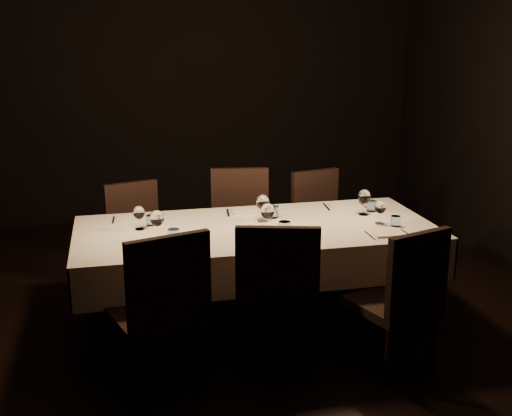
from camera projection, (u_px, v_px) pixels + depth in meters
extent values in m
cube|color=black|center=(256.00, 326.00, 4.73)|extent=(5.00, 6.00, 0.01)
cube|color=black|center=(197.00, 86.00, 7.15)|extent=(5.00, 0.01, 3.00)
cube|color=black|center=(256.00, 231.00, 4.54)|extent=(2.40, 1.00, 0.04)
cylinder|color=black|center=(96.00, 320.00, 4.01)|extent=(0.07, 0.07, 0.71)
cylinder|color=black|center=(98.00, 272.00, 4.79)|extent=(0.07, 0.07, 0.71)
cylinder|color=black|center=(425.00, 289.00, 4.48)|extent=(0.07, 0.07, 0.71)
cylinder|color=black|center=(377.00, 250.00, 5.27)|extent=(0.07, 0.07, 0.71)
cube|color=beige|center=(256.00, 228.00, 4.53)|extent=(2.52, 1.12, 0.01)
cube|color=beige|center=(241.00, 225.00, 5.09)|extent=(2.52, 0.01, 0.28)
cube|color=beige|center=(275.00, 275.00, 4.05)|extent=(2.52, 0.01, 0.28)
cube|color=beige|center=(418.00, 235.00, 4.84)|extent=(0.01, 1.12, 0.28)
cube|color=beige|center=(74.00, 261.00, 4.30)|extent=(0.01, 1.12, 0.28)
cylinder|color=black|center=(176.00, 333.00, 4.14)|extent=(0.04, 0.04, 0.43)
cylinder|color=black|center=(204.00, 361.00, 3.79)|extent=(0.04, 0.04, 0.43)
cylinder|color=black|center=(114.00, 349.00, 3.94)|extent=(0.04, 0.04, 0.43)
cylinder|color=black|center=(138.00, 379.00, 3.59)|extent=(0.04, 0.04, 0.43)
cube|color=black|center=(157.00, 317.00, 3.80)|extent=(0.62, 0.62, 0.06)
cube|color=black|center=(169.00, 282.00, 3.54)|extent=(0.48, 0.20, 0.54)
cube|color=silver|center=(152.00, 251.00, 4.01)|extent=(0.25, 0.17, 0.02)
cube|color=silver|center=(127.00, 253.00, 3.98)|extent=(0.04, 0.22, 0.01)
cube|color=silver|center=(177.00, 250.00, 4.04)|extent=(0.04, 0.22, 0.01)
cylinder|color=silver|center=(174.00, 235.00, 4.20)|extent=(0.08, 0.08, 0.09)
cylinder|color=white|center=(158.00, 239.00, 4.27)|extent=(0.07, 0.07, 0.00)
cylinder|color=white|center=(158.00, 232.00, 4.25)|extent=(0.01, 0.01, 0.09)
ellipsoid|color=white|center=(157.00, 218.00, 4.23)|extent=(0.10, 0.10, 0.11)
cylinder|color=black|center=(309.00, 325.00, 4.26)|extent=(0.04, 0.04, 0.43)
cylinder|color=black|center=(311.00, 355.00, 3.86)|extent=(0.04, 0.04, 0.43)
cylinder|color=black|center=(247.00, 324.00, 4.28)|extent=(0.04, 0.04, 0.43)
cylinder|color=black|center=(243.00, 354.00, 3.88)|extent=(0.04, 0.04, 0.43)
cube|color=black|center=(278.00, 303.00, 4.00)|extent=(0.60, 0.60, 0.06)
cube|color=black|center=(278.00, 271.00, 3.72)|extent=(0.49, 0.18, 0.53)
cube|color=silver|center=(269.00, 242.00, 4.17)|extent=(0.25, 0.16, 0.02)
cube|color=silver|center=(245.00, 245.00, 4.14)|extent=(0.02, 0.22, 0.01)
cube|color=silver|center=(292.00, 241.00, 4.20)|extent=(0.02, 0.22, 0.01)
cylinder|color=silver|center=(284.00, 228.00, 4.36)|extent=(0.08, 0.08, 0.09)
cylinder|color=white|center=(267.00, 231.00, 4.43)|extent=(0.08, 0.08, 0.00)
cylinder|color=white|center=(267.00, 224.00, 4.41)|extent=(0.01, 0.01, 0.09)
ellipsoid|color=white|center=(268.00, 211.00, 4.39)|extent=(0.10, 0.10, 0.11)
cylinder|color=black|center=(392.00, 320.00, 4.36)|extent=(0.04, 0.04, 0.40)
cylinder|color=black|center=(433.00, 343.00, 4.04)|extent=(0.04, 0.04, 0.40)
cylinder|color=black|center=(348.00, 333.00, 4.17)|extent=(0.04, 0.04, 0.40)
cylinder|color=black|center=(388.00, 358.00, 3.85)|extent=(0.04, 0.04, 0.40)
cube|color=black|center=(392.00, 305.00, 4.04)|extent=(0.58, 0.58, 0.06)
cube|color=black|center=(418.00, 273.00, 3.80)|extent=(0.45, 0.19, 0.50)
cube|color=silver|center=(388.00, 234.00, 4.35)|extent=(0.21, 0.14, 0.02)
cube|color=silver|center=(370.00, 236.00, 4.32)|extent=(0.02, 0.19, 0.01)
cube|color=silver|center=(406.00, 233.00, 4.38)|extent=(0.01, 0.19, 0.01)
cylinder|color=silver|center=(395.00, 221.00, 4.54)|extent=(0.07, 0.07, 0.07)
cylinder|color=white|center=(379.00, 223.00, 4.60)|extent=(0.06, 0.06, 0.00)
cylinder|color=white|center=(380.00, 218.00, 4.59)|extent=(0.01, 0.01, 0.08)
ellipsoid|color=white|center=(380.00, 207.00, 4.57)|extent=(0.08, 0.08, 0.10)
cylinder|color=black|center=(129.00, 286.00, 4.96)|extent=(0.04, 0.04, 0.38)
cylinder|color=black|center=(114.00, 271.00, 5.27)|extent=(0.04, 0.04, 0.38)
cylinder|color=black|center=(172.00, 277.00, 5.14)|extent=(0.04, 0.04, 0.38)
cylinder|color=black|center=(156.00, 264.00, 5.44)|extent=(0.04, 0.04, 0.38)
cube|color=black|center=(141.00, 249.00, 5.14)|extent=(0.55, 0.55, 0.06)
cube|color=black|center=(132.00, 211.00, 5.23)|extent=(0.44, 0.18, 0.48)
cube|color=silver|center=(132.00, 218.00, 4.70)|extent=(0.21, 0.14, 0.01)
cube|color=silver|center=(113.00, 220.00, 4.68)|extent=(0.03, 0.19, 0.01)
cube|color=silver|center=(149.00, 218.00, 4.73)|extent=(0.02, 0.19, 0.01)
cylinder|color=silver|center=(151.00, 220.00, 4.55)|extent=(0.07, 0.07, 0.07)
cylinder|color=white|center=(140.00, 229.00, 4.47)|extent=(0.06, 0.06, 0.00)
cylinder|color=white|center=(139.00, 223.00, 4.46)|extent=(0.01, 0.01, 0.08)
ellipsoid|color=white|center=(139.00, 213.00, 4.44)|extent=(0.08, 0.08, 0.09)
cylinder|color=black|center=(218.00, 276.00, 5.11)|extent=(0.04, 0.04, 0.42)
cylinder|color=black|center=(217.00, 259.00, 5.49)|extent=(0.04, 0.04, 0.42)
cylinder|color=black|center=(267.00, 275.00, 5.14)|extent=(0.04, 0.04, 0.42)
cylinder|color=black|center=(263.00, 258.00, 5.52)|extent=(0.04, 0.04, 0.42)
cube|color=black|center=(241.00, 239.00, 5.25)|extent=(0.55, 0.55, 0.06)
cube|color=black|center=(240.00, 199.00, 5.37)|extent=(0.48, 0.12, 0.52)
cube|color=silver|center=(248.00, 211.00, 4.89)|extent=(0.26, 0.18, 0.02)
cube|color=silver|center=(228.00, 213.00, 4.86)|extent=(0.04, 0.22, 0.01)
cube|color=silver|center=(267.00, 211.00, 4.92)|extent=(0.04, 0.22, 0.01)
cylinder|color=silver|center=(273.00, 212.00, 4.74)|extent=(0.08, 0.08, 0.09)
cylinder|color=white|center=(263.00, 221.00, 4.66)|extent=(0.07, 0.07, 0.00)
cylinder|color=white|center=(263.00, 215.00, 4.65)|extent=(0.01, 0.01, 0.09)
ellipsoid|color=white|center=(263.00, 202.00, 4.62)|extent=(0.10, 0.10, 0.11)
cylinder|color=black|center=(318.00, 268.00, 5.32)|extent=(0.04, 0.04, 0.39)
cylinder|color=black|center=(296.00, 255.00, 5.64)|extent=(0.04, 0.04, 0.39)
cylinder|color=black|center=(355.00, 261.00, 5.48)|extent=(0.04, 0.04, 0.39)
cylinder|color=black|center=(331.00, 249.00, 5.80)|extent=(0.04, 0.04, 0.39)
cube|color=black|center=(326.00, 233.00, 5.50)|extent=(0.54, 0.54, 0.06)
cube|color=black|center=(315.00, 198.00, 5.59)|extent=(0.45, 0.16, 0.49)
cube|color=silver|center=(345.00, 205.00, 5.06)|extent=(0.25, 0.17, 0.02)
cube|color=silver|center=(326.00, 207.00, 5.02)|extent=(0.04, 0.22, 0.01)
cube|color=silver|center=(363.00, 205.00, 5.09)|extent=(0.03, 0.22, 0.01)
cylinder|color=silver|center=(372.00, 206.00, 4.91)|extent=(0.08, 0.08, 0.08)
cylinder|color=white|center=(363.00, 214.00, 4.82)|extent=(0.07, 0.07, 0.00)
cylinder|color=white|center=(364.00, 208.00, 4.81)|extent=(0.01, 0.01, 0.09)
ellipsoid|color=white|center=(364.00, 197.00, 4.79)|extent=(0.09, 0.09, 0.11)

